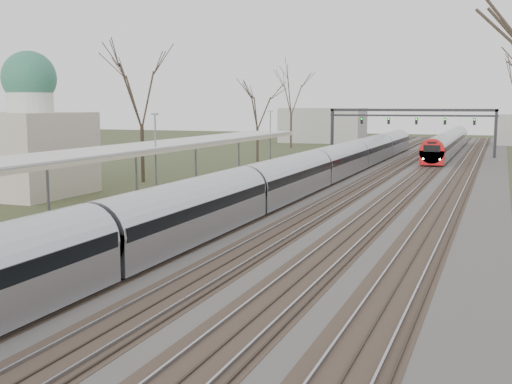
% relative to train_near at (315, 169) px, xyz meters
% --- Properties ---
extents(track_bed, '(24.00, 160.00, 0.22)m').
position_rel_train_near_xyz_m(track_bed, '(2.76, 5.00, -1.42)').
color(track_bed, '#474442').
rests_on(track_bed, ground).
extents(platform, '(3.50, 69.00, 1.00)m').
position_rel_train_near_xyz_m(platform, '(-6.55, -12.50, -0.98)').
color(platform, '#9E9B93').
rests_on(platform, ground).
extents(canopy, '(4.10, 50.00, 3.11)m').
position_rel_train_near_xyz_m(canopy, '(-6.55, -17.01, 2.45)').
color(canopy, slate).
rests_on(canopy, platform).
extents(dome_building, '(10.00, 8.00, 10.30)m').
position_rel_train_near_xyz_m(dome_building, '(-19.21, -12.00, 2.24)').
color(dome_building, beige).
rests_on(dome_building, ground).
extents(signal_gantry, '(21.00, 0.59, 6.08)m').
position_rel_train_near_xyz_m(signal_gantry, '(2.79, 34.99, 3.43)').
color(signal_gantry, black).
rests_on(signal_gantry, ground).
extents(tree_west_far, '(5.50, 5.50, 11.33)m').
position_rel_train_near_xyz_m(tree_west_far, '(-14.50, -2.00, 6.54)').
color(tree_west_far, '#2D231C').
rests_on(tree_west_far, ground).
extents(train_near, '(2.62, 90.21, 3.05)m').
position_rel_train_near_xyz_m(train_near, '(0.00, 0.00, 0.00)').
color(train_near, '#ABAEB5').
rests_on(train_near, ground).
extents(train_far, '(2.62, 45.21, 3.05)m').
position_rel_train_near_xyz_m(train_far, '(7.00, 42.19, 0.00)').
color(train_far, '#ABAEB5').
rests_on(train_far, ground).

